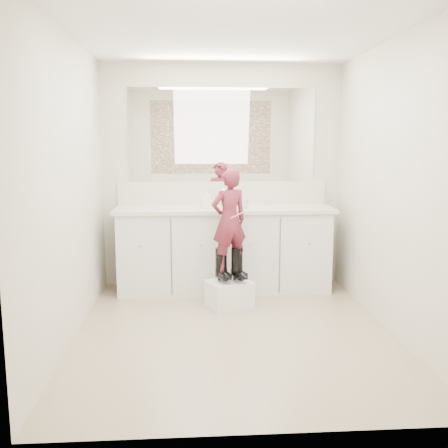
{
  "coord_description": "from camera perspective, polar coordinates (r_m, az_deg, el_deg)",
  "views": [
    {
      "loc": [
        -0.35,
        -3.96,
        1.55
      ],
      "look_at": [
        -0.04,
        0.61,
        0.81
      ],
      "focal_mm": 40.0,
      "sensor_mm": 36.0,
      "label": 1
    }
  ],
  "objects": [
    {
      "name": "cup",
      "position": [
        5.18,
        2.38,
        2.36
      ],
      "size": [
        0.11,
        0.11,
        0.1
      ],
      "primitive_type": "imported",
      "rotation": [
        0.0,
        0.0,
        0.08
      ],
      "color": "beige",
      "rests_on": "countertop"
    },
    {
      "name": "step_stool",
      "position": [
        4.83,
        0.59,
        -8.0
      ],
      "size": [
        0.48,
        0.45,
        0.25
      ],
      "primitive_type": "cube",
      "rotation": [
        0.0,
        0.0,
        0.39
      ],
      "color": "white",
      "rests_on": "floor"
    },
    {
      "name": "countertop",
      "position": [
        5.22,
        0.02,
        1.68
      ],
      "size": [
        2.28,
        0.58,
        0.04
      ],
      "primitive_type": "cube",
      "color": "beige",
      "rests_on": "vanity_cabinet"
    },
    {
      "name": "vanity_cabinet",
      "position": [
        5.32,
        0.01,
        -3.06
      ],
      "size": [
        2.2,
        0.55,
        0.85
      ],
      "primitive_type": "cube",
      "color": "silver",
      "rests_on": "floor"
    },
    {
      "name": "ceiling",
      "position": [
        4.06,
        1.27,
        21.22
      ],
      "size": [
        3.0,
        3.0,
        0.0
      ],
      "primitive_type": "plane",
      "rotation": [
        3.14,
        0.0,
        0.0
      ],
      "color": "white",
      "rests_on": "wall_back"
    },
    {
      "name": "floor",
      "position": [
        4.27,
        1.16,
        -12.16
      ],
      "size": [
        3.0,
        3.0,
        0.0
      ],
      "primitive_type": "plane",
      "color": "#887C59",
      "rests_on": "ground"
    },
    {
      "name": "mirror",
      "position": [
        5.46,
        -0.18,
        10.11
      ],
      "size": [
        2.0,
        0.02,
        1.0
      ],
      "primitive_type": "cube",
      "color": "white",
      "rests_on": "wall_back"
    },
    {
      "name": "wall_right",
      "position": [
        4.3,
        18.77,
        4.0
      ],
      "size": [
        0.0,
        3.0,
        3.0
      ],
      "primitive_type": "plane",
      "rotation": [
        1.57,
        0.0,
        -1.57
      ],
      "color": "beige",
      "rests_on": "floor"
    },
    {
      "name": "faucet",
      "position": [
        5.38,
        -0.1,
        2.65
      ],
      "size": [
        0.08,
        0.08,
        0.1
      ],
      "primitive_type": "cylinder",
      "color": "silver",
      "rests_on": "countertop"
    },
    {
      "name": "wall_front",
      "position": [
        2.51,
        4.25,
        1.06
      ],
      "size": [
        2.6,
        0.0,
        2.6
      ],
      "primitive_type": "plane",
      "rotation": [
        -1.57,
        0.0,
        0.0
      ],
      "color": "beige",
      "rests_on": "floor"
    },
    {
      "name": "boot_left",
      "position": [
        4.77,
        -0.32,
        -4.67
      ],
      "size": [
        0.19,
        0.24,
        0.32
      ],
      "primitive_type": null,
      "rotation": [
        0.0,
        0.0,
        0.39
      ],
      "color": "black",
      "rests_on": "step_stool"
    },
    {
      "name": "toothbrush",
      "position": [
        4.61,
        1.54,
        1.02
      ],
      "size": [
        0.13,
        0.06,
        0.06
      ],
      "primitive_type": "cylinder",
      "rotation": [
        0.0,
        1.22,
        0.39
      ],
      "color": "pink",
      "rests_on": "toddler"
    },
    {
      "name": "soap_bottle",
      "position": [
        5.18,
        -1.96,
        2.97
      ],
      "size": [
        0.1,
        0.1,
        0.2
      ],
      "primitive_type": "imported",
      "rotation": [
        0.0,
        0.0,
        -0.11
      ],
      "color": "white",
      "rests_on": "countertop"
    },
    {
      "name": "backsplash",
      "position": [
        5.48,
        -0.17,
        3.56
      ],
      "size": [
        2.28,
        0.03,
        0.25
      ],
      "primitive_type": "cube",
      "color": "beige",
      "rests_on": "countertop"
    },
    {
      "name": "dot_panel",
      "position": [
        2.49,
        4.34,
        11.38
      ],
      "size": [
        2.0,
        0.01,
        1.2
      ],
      "primitive_type": "cube",
      "color": "#472819",
      "rests_on": "wall_front"
    },
    {
      "name": "toddler",
      "position": [
        4.69,
        0.59,
        0.4
      ],
      "size": [
        0.42,
        0.35,
        0.97
      ],
      "primitive_type": "imported",
      "rotation": [
        0.0,
        0.0,
        3.53
      ],
      "color": "#AE3550",
      "rests_on": "step_stool"
    },
    {
      "name": "boot_right",
      "position": [
        4.78,
        1.48,
        -4.63
      ],
      "size": [
        0.19,
        0.24,
        0.32
      ],
      "primitive_type": null,
      "rotation": [
        0.0,
        0.0,
        0.39
      ],
      "color": "black",
      "rests_on": "step_stool"
    },
    {
      "name": "wall_back",
      "position": [
        5.48,
        -0.18,
        5.5
      ],
      "size": [
        2.6,
        0.0,
        2.6
      ],
      "primitive_type": "plane",
      "rotation": [
        1.57,
        0.0,
        0.0
      ],
      "color": "beige",
      "rests_on": "floor"
    },
    {
      "name": "wall_left",
      "position": [
        4.08,
        -17.31,
        3.81
      ],
      "size": [
        0.0,
        3.0,
        3.0
      ],
      "primitive_type": "plane",
      "rotation": [
        1.57,
        0.0,
        1.57
      ],
      "color": "beige",
      "rests_on": "floor"
    }
  ]
}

